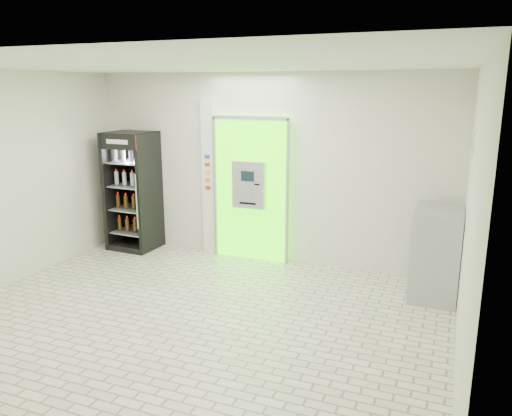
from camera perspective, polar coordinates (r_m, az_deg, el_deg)
The scene contains 7 objects.
ground at distance 6.28m, azimuth -7.49°, elevation -12.60°, with size 6.00×6.00×0.00m, color beige.
room_shell at distance 5.71m, azimuth -8.06°, elevation 4.23°, with size 6.00×6.00×6.00m.
atm_assembly at distance 8.05m, azimuth -0.53°, elevation 2.23°, with size 1.30×0.24×2.33m.
pillar at distance 8.38m, azimuth -5.37°, elevation 3.53°, with size 0.22×0.11×2.60m.
beverage_cooler at distance 8.89m, azimuth -13.83°, elevation 1.65°, with size 0.78×0.74×2.03m.
steel_cabinet at distance 7.10m, azimuth 19.89°, elevation -4.90°, with size 0.61×0.91×1.21m.
exit_sign at distance 6.30m, azimuth 23.50°, elevation 6.69°, with size 0.02×0.22×0.26m.
Camera 1 is at (2.84, -4.87, 2.76)m, focal length 35.00 mm.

